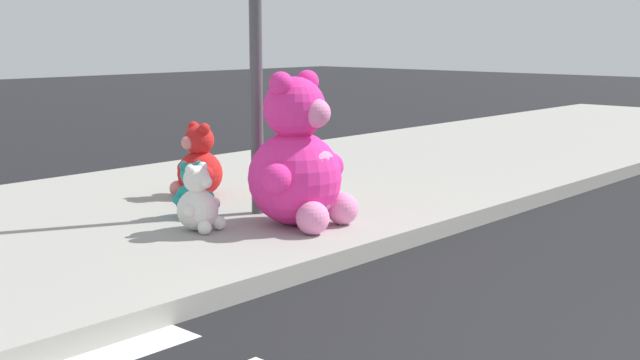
% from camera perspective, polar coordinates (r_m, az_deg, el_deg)
% --- Properties ---
extents(sidewalk, '(28.00, 4.40, 0.15)m').
position_cam_1_polar(sidewalk, '(7.27, -14.49, -3.15)').
color(sidewalk, '#9E9B93').
rests_on(sidewalk, ground_plane).
extents(sign_pole, '(0.56, 0.11, 3.20)m').
position_cam_1_polar(sign_pole, '(7.07, -4.56, 11.25)').
color(sign_pole, '#4C4C51').
rests_on(sign_pole, sidewalk).
extents(plush_pink_large, '(0.98, 0.88, 1.27)m').
position_cam_1_polar(plush_pink_large, '(6.67, -1.51, 1.11)').
color(plush_pink_large, '#F22D93').
rests_on(plush_pink_large, sidewalk).
extents(plush_red, '(0.50, 0.56, 0.73)m').
position_cam_1_polar(plush_red, '(8.01, -8.58, 0.93)').
color(plush_red, red).
rests_on(plush_red, sidewalk).
extents(plush_teal, '(0.36, 0.35, 0.48)m').
position_cam_1_polar(plush_teal, '(7.11, -8.94, -1.03)').
color(plush_teal, teal).
rests_on(plush_teal, sidewalk).
extents(plush_white, '(0.42, 0.38, 0.55)m').
position_cam_1_polar(plush_white, '(6.60, -8.50, -1.66)').
color(plush_white, white).
rests_on(plush_white, sidewalk).
extents(plush_yellow, '(0.41, 0.42, 0.58)m').
position_cam_1_polar(plush_yellow, '(7.87, -0.84, 0.47)').
color(plush_yellow, yellow).
rests_on(plush_yellow, sidewalk).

